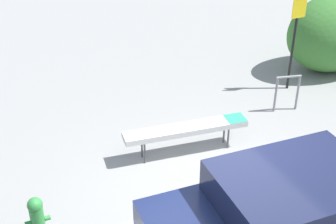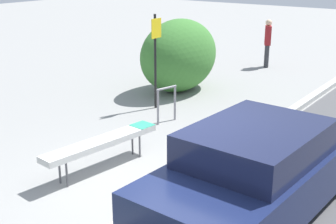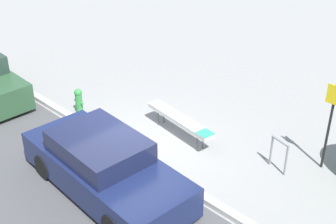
{
  "view_description": "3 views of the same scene",
  "coord_description": "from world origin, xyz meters",
  "px_view_note": "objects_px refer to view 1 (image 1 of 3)",
  "views": [
    {
      "loc": [
        -3.17,
        -4.93,
        5.02
      ],
      "look_at": [
        -0.29,
        1.36,
        1.07
      ],
      "focal_mm": 50.0,
      "sensor_mm": 36.0,
      "label": 1
    },
    {
      "loc": [
        -5.28,
        -3.78,
        3.54
      ],
      "look_at": [
        1.48,
        1.06,
        0.8
      ],
      "focal_mm": 50.0,
      "sensor_mm": 36.0,
      "label": 2
    },
    {
      "loc": [
        7.37,
        -6.21,
        6.71
      ],
      "look_at": [
        -0.12,
        1.38,
        0.69
      ],
      "focal_mm": 50.0,
      "sensor_mm": 36.0,
      "label": 3
    }
  ],
  "objects_px": {
    "sign_post": "(295,33)",
    "fire_hydrant": "(37,218)",
    "bench": "(187,129)",
    "bike_rack": "(287,89)",
    "parked_car_near": "(300,214)"
  },
  "relations": [
    {
      "from": "sign_post",
      "to": "fire_hydrant",
      "type": "distance_m",
      "value": 6.87
    },
    {
      "from": "bench",
      "to": "fire_hydrant",
      "type": "xyz_separation_m",
      "value": [
        -2.94,
        -1.12,
        -0.1
      ]
    },
    {
      "from": "bike_rack",
      "to": "sign_post",
      "type": "height_order",
      "value": "sign_post"
    },
    {
      "from": "bench",
      "to": "bike_rack",
      "type": "bearing_deg",
      "value": 18.76
    },
    {
      "from": "bike_rack",
      "to": "fire_hydrant",
      "type": "xyz_separation_m",
      "value": [
        -5.62,
        -1.67,
        -0.09
      ]
    },
    {
      "from": "sign_post",
      "to": "parked_car_near",
      "type": "distance_m",
      "value": 5.22
    },
    {
      "from": "bench",
      "to": "parked_car_near",
      "type": "xyz_separation_m",
      "value": [
        0.34,
        -2.79,
        0.11
      ]
    },
    {
      "from": "bench",
      "to": "sign_post",
      "type": "distance_m",
      "value": 3.76
    },
    {
      "from": "bike_rack",
      "to": "parked_car_near",
      "type": "xyz_separation_m",
      "value": [
        -2.33,
        -3.34,
        0.12
      ]
    },
    {
      "from": "bike_rack",
      "to": "fire_hydrant",
      "type": "distance_m",
      "value": 5.86
    },
    {
      "from": "sign_post",
      "to": "bike_rack",
      "type": "bearing_deg",
      "value": -130.3
    },
    {
      "from": "bike_rack",
      "to": "sign_post",
      "type": "bearing_deg",
      "value": 49.7
    },
    {
      "from": "bench",
      "to": "fire_hydrant",
      "type": "height_order",
      "value": "fire_hydrant"
    },
    {
      "from": "fire_hydrant",
      "to": "bike_rack",
      "type": "bearing_deg",
      "value": 16.56
    },
    {
      "from": "bench",
      "to": "fire_hydrant",
      "type": "relative_size",
      "value": 3.08
    }
  ]
}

